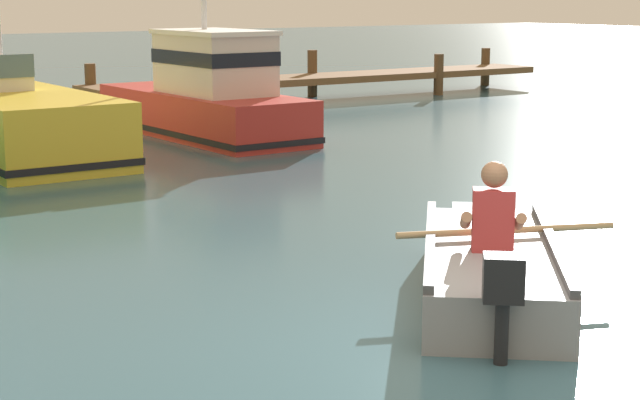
# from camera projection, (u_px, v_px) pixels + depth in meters

# --- Properties ---
(ground_plane) EXTENTS (120.00, 120.00, 0.00)m
(ground_plane) POSITION_uv_depth(u_px,v_px,m) (522.00, 353.00, 7.46)
(ground_plane) COLOR #386070
(wooden_dock) EXTENTS (12.34, 1.64, 1.17)m
(wooden_dock) POSITION_uv_depth(u_px,v_px,m) (328.00, 78.00, 25.12)
(wooden_dock) COLOR brown
(wooden_dock) RESTS_ON ground
(rowboat_with_person) EXTENTS (2.91, 3.20, 1.19)m
(rowboat_with_person) POSITION_uv_depth(u_px,v_px,m) (490.00, 266.00, 8.87)
(rowboat_with_person) COLOR gray
(rowboat_with_person) RESTS_ON ground
(moored_boat_yellow) EXTENTS (2.05, 6.68, 4.83)m
(moored_boat_yellow) POSITION_uv_depth(u_px,v_px,m) (0.00, 121.00, 16.88)
(moored_boat_yellow) COLOR gold
(moored_boat_yellow) RESTS_ON ground
(moored_boat_red) EXTENTS (1.86, 5.21, 3.32)m
(moored_boat_red) POSITION_uv_depth(u_px,v_px,m) (207.00, 97.00, 18.54)
(moored_boat_red) COLOR #B72D28
(moored_boat_red) RESTS_ON ground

